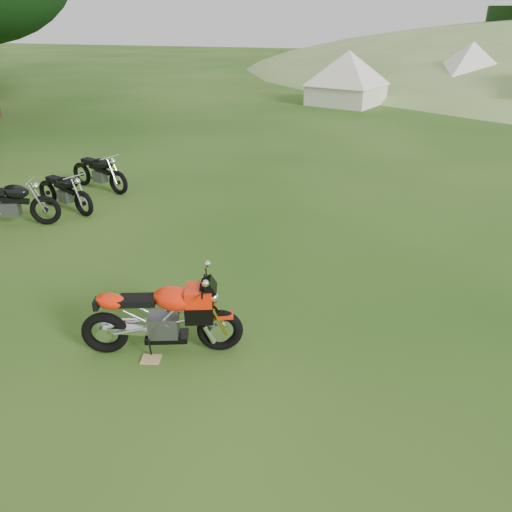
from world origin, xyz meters
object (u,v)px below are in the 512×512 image
(tent_mid, at_px, (469,70))
(tent_left, at_px, (347,76))
(vintage_moto_b, at_px, (9,202))
(vintage_moto_d, at_px, (99,171))
(vintage_moto_a, at_px, (64,190))
(plywood_board, at_px, (151,359))
(sport_motorcycle, at_px, (161,312))

(tent_mid, bearing_deg, tent_left, -164.29)
(vintage_moto_b, relative_size, vintage_moto_d, 1.05)
(vintage_moto_a, xyz_separation_m, tent_mid, (8.79, 19.21, 0.86))
(vintage_moto_a, relative_size, vintage_moto_d, 0.96)
(vintage_moto_a, bearing_deg, tent_mid, 82.95)
(plywood_board, distance_m, vintage_moto_a, 5.64)
(vintage_moto_d, bearing_deg, plywood_board, -36.59)
(plywood_board, bearing_deg, vintage_moto_a, 135.58)
(vintage_moto_b, height_order, tent_left, tent_left)
(plywood_board, bearing_deg, tent_mid, 78.35)
(vintage_moto_b, bearing_deg, tent_mid, 42.80)
(vintage_moto_a, bearing_deg, vintage_moto_d, 111.24)
(vintage_moto_d, distance_m, tent_left, 14.51)
(sport_motorcycle, height_order, vintage_moto_d, sport_motorcycle)
(vintage_moto_a, bearing_deg, plywood_board, -26.88)
(tent_mid, bearing_deg, vintage_moto_a, -134.70)
(tent_left, relative_size, tent_mid, 0.94)
(sport_motorcycle, relative_size, tent_left, 0.64)
(vintage_moto_a, height_order, vintage_moto_d, vintage_moto_d)
(sport_motorcycle, xyz_separation_m, vintage_moto_d, (-4.18, 5.10, -0.09))
(plywood_board, distance_m, vintage_moto_b, 5.36)
(vintage_moto_a, height_order, tent_mid, tent_mid)
(tent_left, bearing_deg, tent_mid, 52.89)
(vintage_moto_a, distance_m, vintage_moto_d, 1.38)
(plywood_board, height_order, tent_left, tent_left)
(sport_motorcycle, bearing_deg, tent_left, 72.20)
(vintage_moto_b, bearing_deg, tent_left, 53.77)
(sport_motorcycle, height_order, tent_mid, tent_mid)
(tent_mid, bearing_deg, sport_motorcycle, -121.71)
(tent_left, bearing_deg, plywood_board, -71.44)
(sport_motorcycle, distance_m, tent_mid, 23.43)
(vintage_moto_a, xyz_separation_m, tent_left, (3.52, 15.40, 0.78))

